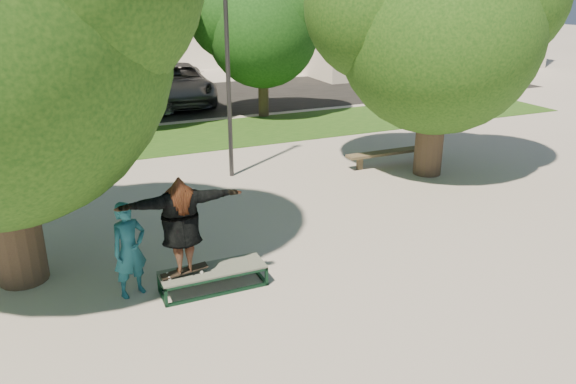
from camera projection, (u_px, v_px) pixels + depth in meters
name	position (u px, v px, depth m)	size (l,w,h in m)	color
ground	(265.00, 259.00, 10.70)	(120.00, 120.00, 0.00)	gray
grass_strip	(190.00, 137.00, 19.23)	(30.00, 4.00, 0.02)	#163F12
asphalt_strip	(130.00, 104.00, 24.42)	(40.00, 8.00, 0.01)	black
tree_right	(436.00, 19.00, 14.16)	(6.24, 5.33, 6.51)	#38281E
bg_tree_mid	(105.00, 12.00, 19.25)	(5.76, 4.92, 6.24)	#38281E
bg_tree_right	(260.00, 25.00, 21.08)	(5.04, 4.31, 5.43)	#38281E
lamppost	(227.00, 58.00, 14.27)	(0.25, 0.15, 6.11)	#2D2D30
side_building	(402.00, 0.00, 34.99)	(15.00, 10.00, 8.00)	silver
grind_box	(213.00, 278.00, 9.62)	(1.80, 0.60, 0.38)	black
skater_rig	(181.00, 225.00, 9.06)	(2.04, 0.59, 1.73)	white
bystander	(129.00, 250.00, 9.23)	(0.60, 0.40, 1.65)	#195562
bench	(391.00, 153.00, 16.15)	(2.78, 0.39, 0.43)	brown
car_silver_a	(42.00, 101.00, 20.96)	(1.93, 4.81, 1.64)	#A7A8AC
car_dark	(82.00, 101.00, 21.39)	(1.54, 4.41, 1.45)	black
car_grey	(177.00, 84.00, 24.61)	(2.73, 5.92, 1.64)	#555559
car_silver_b	(144.00, 91.00, 23.57)	(1.93, 4.75, 1.38)	#B5B5BA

